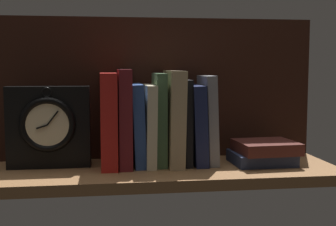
# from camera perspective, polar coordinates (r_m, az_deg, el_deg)

# --- Properties ---
(ground_plane) EXTENTS (0.83, 0.27, 0.03)m
(ground_plane) POSITION_cam_1_polar(r_m,az_deg,el_deg) (1.09, -0.82, -7.41)
(ground_plane) COLOR brown
(back_panel) EXTENTS (0.83, 0.01, 0.36)m
(back_panel) POSITION_cam_1_polar(r_m,az_deg,el_deg) (1.19, -1.61, 3.08)
(back_panel) COLOR black
(back_panel) RESTS_ON ground_plane
(book_red_requiem) EXTENTS (0.04, 0.17, 0.22)m
(book_red_requiem) POSITION_cam_1_polar(r_m,az_deg,el_deg) (1.10, -7.37, -0.82)
(book_red_requiem) COLOR red
(book_red_requiem) RESTS_ON ground_plane
(book_maroon_dawkins) EXTENTS (0.03, 0.15, 0.23)m
(book_maroon_dawkins) POSITION_cam_1_polar(r_m,az_deg,el_deg) (1.10, -5.43, -0.57)
(book_maroon_dawkins) COLOR maroon
(book_maroon_dawkins) RESTS_ON ground_plane
(book_blue_modern) EXTENTS (0.03, 0.13, 0.20)m
(book_blue_modern) POSITION_cam_1_polar(r_m,az_deg,el_deg) (1.11, -3.79, -1.46)
(book_blue_modern) COLOR #2D4C8E
(book_blue_modern) RESTS_ON ground_plane
(book_cream_twain) EXTENTS (0.03, 0.15, 0.19)m
(book_cream_twain) POSITION_cam_1_polar(r_m,az_deg,el_deg) (1.11, -2.35, -1.49)
(book_cream_twain) COLOR beige
(book_cream_twain) RESTS_ON ground_plane
(book_green_romantic) EXTENTS (0.02, 0.12, 0.22)m
(book_green_romantic) POSITION_cam_1_polar(r_m,az_deg,el_deg) (1.11, -0.98, -0.75)
(book_green_romantic) COLOR #476B44
(book_green_romantic) RESTS_ON ground_plane
(book_tan_shortstories) EXTENTS (0.04, 0.16, 0.23)m
(book_tan_shortstories) POSITION_cam_1_polar(r_m,az_deg,el_deg) (1.12, 0.70, -0.57)
(book_tan_shortstories) COLOR tan
(book_tan_shortstories) RESTS_ON ground_plane
(book_black_skeptic) EXTENTS (0.02, 0.13, 0.21)m
(book_black_skeptic) POSITION_cam_1_polar(r_m,az_deg,el_deg) (1.12, 2.15, -1.09)
(book_black_skeptic) COLOR black
(book_black_skeptic) RESTS_ON ground_plane
(book_navy_bierce) EXTENTS (0.04, 0.14, 0.19)m
(book_navy_bierce) POSITION_cam_1_polar(r_m,az_deg,el_deg) (1.13, 3.47, -1.42)
(book_navy_bierce) COLOR #192147
(book_navy_bierce) RESTS_ON ground_plane
(book_gray_chess) EXTENTS (0.03, 0.12, 0.22)m
(book_gray_chess) POSITION_cam_1_polar(r_m,az_deg,el_deg) (1.13, 4.98, -0.80)
(book_gray_chess) COLOR gray
(book_gray_chess) RESTS_ON ground_plane
(framed_clock) EXTENTS (0.19, 0.06, 0.19)m
(framed_clock) POSITION_cam_1_polar(r_m,az_deg,el_deg) (1.11, -14.58, -1.63)
(framed_clock) COLOR black
(framed_clock) RESTS_ON ground_plane
(book_stack_side) EXTENTS (0.15, 0.14, 0.06)m
(book_stack_side) POSITION_cam_1_polar(r_m,az_deg,el_deg) (1.15, 11.74, -4.80)
(book_stack_side) COLOR #232D4C
(book_stack_side) RESTS_ON ground_plane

